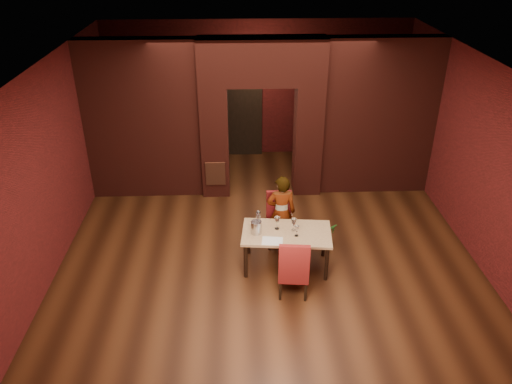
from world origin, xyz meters
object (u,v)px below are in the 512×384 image
chair_far (279,220)px  person_seated (281,213)px  potted_plant (325,234)px  wine_bucket (256,227)px  chair_near (294,266)px  wine_glass_a (277,223)px  wine_glass_c (297,231)px  dining_table (286,249)px  wine_glass_b (294,225)px  water_bottle (258,219)px

chair_far → person_seated: bearing=-78.4°
chair_far → potted_plant: size_ratio=2.43×
person_seated → wine_bucket: bearing=50.4°
chair_far → chair_near: size_ratio=0.96×
wine_glass_a → wine_glass_c: size_ratio=1.19×
chair_near → person_seated: 1.27m
chair_far → wine_bucket: size_ratio=4.50×
dining_table → chair_near: bearing=-80.4°
wine_glass_c → wine_glass_a: bearing=143.5°
person_seated → wine_bucket: person_seated is taller
chair_far → potted_plant: bearing=-2.0°
dining_table → wine_glass_a: bearing=150.2°
chair_near → wine_glass_b: chair_near is taller
wine_glass_c → wine_bucket: 0.64m
potted_plant → wine_glass_c: bearing=-129.3°
dining_table → wine_glass_a: wine_glass_a is taller
wine_glass_b → wine_glass_c: size_ratio=1.16×
dining_table → chair_far: chair_far is taller
chair_far → wine_glass_c: (0.21, -0.78, 0.28)m
wine_glass_a → potted_plant: size_ratio=0.56×
chair_near → potted_plant: chair_near is taller
dining_table → chair_far: (-0.06, 0.67, 0.15)m
chair_near → potted_plant: (0.72, 1.32, -0.30)m
chair_near → potted_plant: size_ratio=2.53×
wine_glass_b → wine_glass_c: bearing=-78.6°
person_seated → water_bottle: bearing=42.7°
chair_far → wine_bucket: 0.85m
wine_glass_b → water_bottle: water_bottle is taller
water_bottle → potted_plant: (1.22, 0.47, -0.62)m
person_seated → chair_far: bearing=-80.2°
dining_table → water_bottle: water_bottle is taller
chair_far → water_bottle: (-0.39, -0.50, 0.34)m
chair_far → water_bottle: size_ratio=3.16×
dining_table → water_bottle: bearing=164.7°
wine_glass_b → potted_plant: (0.65, 0.60, -0.58)m
chair_near → wine_glass_c: chair_near is taller
wine_glass_c → water_bottle: bearing=154.4°
chair_far → chair_near: (0.11, -1.35, 0.02)m
chair_near → wine_glass_c: 0.63m
potted_plant → water_bottle: bearing=-158.7°
wine_glass_b → water_bottle: size_ratio=0.71×
dining_table → person_seated: 0.68m
person_seated → wine_bucket: size_ratio=6.48×
wine_glass_a → wine_bucket: 0.36m
chair_far → person_seated: person_seated is taller
dining_table → wine_bucket: wine_bucket is taller
chair_far → dining_table: bearing=-85.2°
dining_table → chair_far: bearing=100.8°
wine_glass_c → chair_near: bearing=-99.9°
chair_far → wine_bucket: (-0.43, -0.68, 0.30)m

